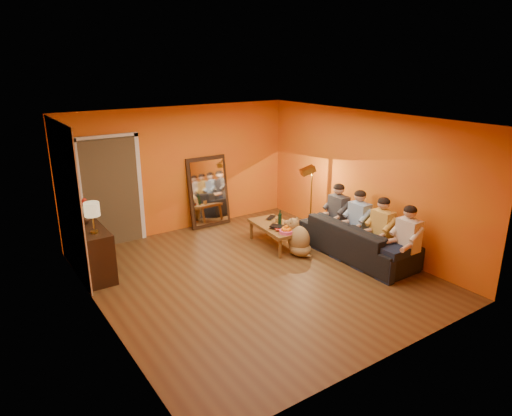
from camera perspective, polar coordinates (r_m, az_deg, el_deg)
room_shell at (r=7.60m, az=-1.64°, el=1.44°), size 5.00×5.50×2.60m
white_accent at (r=7.96m, az=-22.51°, el=0.82°), size 0.02×1.90×2.58m
doorway_recess at (r=9.26m, az=-17.86°, el=2.00°), size 1.06×0.30×2.10m
door_jamb_left at (r=9.02m, az=-21.09°, el=1.23°), size 0.08×0.06×2.20m
door_jamb_right at (r=9.32m, az=-14.30°, el=2.41°), size 0.08×0.06×2.20m
door_header at (r=8.93m, az=-18.29°, el=8.44°), size 1.22×0.06×0.08m
mirror_frame at (r=9.89m, az=-5.97°, el=2.04°), size 0.92×0.27×1.51m
mirror_glass at (r=9.86m, az=-5.86°, el=1.98°), size 0.78×0.21×1.35m
sideboard at (r=8.11m, az=-19.78°, el=-5.15°), size 0.44×1.18×0.85m
table_lamp at (r=7.60m, az=-19.73°, el=-1.19°), size 0.24×0.24×0.51m
sofa at (r=8.60m, az=12.50°, el=-3.82°), size 2.28×0.89×0.67m
coffee_table at (r=8.92m, az=2.52°, el=-3.43°), size 0.72×1.27×0.42m
floor_lamp at (r=9.37m, az=6.90°, el=0.84°), size 0.36×0.32×1.44m
dog at (r=8.49m, az=5.37°, el=-3.57°), size 0.43×0.63×0.71m
person_far_left at (r=8.00m, az=18.44°, el=-3.88°), size 0.70×0.44×1.22m
person_mid_left at (r=8.31m, az=15.48°, el=-2.77°), size 0.70×0.44×1.22m
person_mid_right at (r=8.65m, az=12.74°, el=-1.72°), size 0.70×0.44×1.22m
person_far_right at (r=9.01m, az=10.22°, el=-0.76°), size 0.70×0.44×1.22m
fruit_bowl at (r=8.42m, az=3.82°, el=-2.65°), size 0.26×0.26×0.16m
wine_bottle at (r=8.78m, az=3.00°, el=-1.24°), size 0.07×0.07×0.31m
tumbler at (r=8.98m, az=2.70°, el=-1.51°), size 0.11×0.11×0.09m
laptop at (r=9.20m, az=2.14°, el=-1.25°), size 0.36×0.33×0.02m
book_lower at (r=8.59m, az=2.36°, el=-2.70°), size 0.28×0.30×0.02m
book_mid at (r=8.59m, az=2.38°, el=-2.54°), size 0.25×0.28×0.02m
book_upper at (r=8.57m, az=2.41°, el=-2.47°), size 0.28×0.30×0.02m
vase at (r=8.16m, az=-20.61°, el=-1.25°), size 0.16×0.16×0.17m
flowers at (r=8.09m, az=-20.81°, el=0.49°), size 0.17×0.17×0.45m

